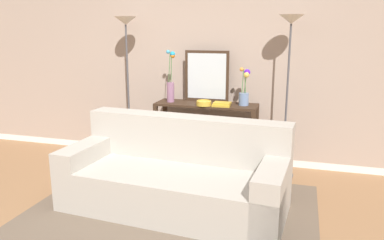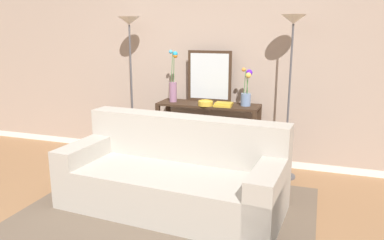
{
  "view_description": "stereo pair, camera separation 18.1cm",
  "coord_description": "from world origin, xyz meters",
  "px_view_note": "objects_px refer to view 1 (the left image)",
  "views": [
    {
      "loc": [
        1.42,
        -2.6,
        1.75
      ],
      "look_at": [
        0.26,
        1.34,
        0.77
      ],
      "focal_mm": 35.58,
      "sensor_mm": 36.0,
      "label": 1
    },
    {
      "loc": [
        1.59,
        -2.55,
        1.75
      ],
      "look_at": [
        0.26,
        1.34,
        0.77
      ],
      "focal_mm": 35.58,
      "sensor_mm": 36.0,
      "label": 2
    }
  ],
  "objects_px": {
    "floor_lamp_left": "(127,49)",
    "floor_lamp_right": "(290,52)",
    "wall_mirror": "(207,76)",
    "vase_short_flowers": "(244,92)",
    "book_stack": "(222,104)",
    "vase_tall_flowers": "(171,84)",
    "console_table": "(206,123)",
    "book_row_under_console": "(182,160)",
    "fruit_bowl": "(204,103)",
    "couch": "(176,178)"
  },
  "relations": [
    {
      "from": "console_table",
      "to": "floor_lamp_left",
      "type": "bearing_deg",
      "value": -178.17
    },
    {
      "from": "fruit_bowl",
      "to": "book_row_under_console",
      "type": "xyz_separation_m",
      "value": [
        -0.33,
        0.13,
        -0.82
      ]
    },
    {
      "from": "vase_short_flowers",
      "to": "book_row_under_console",
      "type": "distance_m",
      "value": 1.25
    },
    {
      "from": "vase_short_flowers",
      "to": "floor_lamp_right",
      "type": "bearing_deg",
      "value": -6.31
    },
    {
      "from": "book_row_under_console",
      "to": "vase_tall_flowers",
      "type": "bearing_deg",
      "value": -174.23
    },
    {
      "from": "floor_lamp_right",
      "to": "fruit_bowl",
      "type": "relative_size",
      "value": 10.38
    },
    {
      "from": "couch",
      "to": "fruit_bowl",
      "type": "distance_m",
      "value": 1.21
    },
    {
      "from": "vase_tall_flowers",
      "to": "vase_short_flowers",
      "type": "relative_size",
      "value": 1.42
    },
    {
      "from": "couch",
      "to": "book_row_under_console",
      "type": "height_order",
      "value": "couch"
    },
    {
      "from": "console_table",
      "to": "fruit_bowl",
      "type": "xyz_separation_m",
      "value": [
        0.0,
        -0.13,
        0.29
      ]
    },
    {
      "from": "fruit_bowl",
      "to": "wall_mirror",
      "type": "bearing_deg",
      "value": 97.69
    },
    {
      "from": "couch",
      "to": "floor_lamp_left",
      "type": "height_order",
      "value": "floor_lamp_left"
    },
    {
      "from": "console_table",
      "to": "vase_tall_flowers",
      "type": "relative_size",
      "value": 1.95
    },
    {
      "from": "floor_lamp_right",
      "to": "vase_tall_flowers",
      "type": "relative_size",
      "value": 2.9
    },
    {
      "from": "fruit_bowl",
      "to": "book_stack",
      "type": "xyz_separation_m",
      "value": [
        0.22,
        0.02,
        -0.01
      ]
    },
    {
      "from": "vase_short_flowers",
      "to": "fruit_bowl",
      "type": "height_order",
      "value": "vase_short_flowers"
    },
    {
      "from": "floor_lamp_left",
      "to": "floor_lamp_right",
      "type": "relative_size",
      "value": 1.0
    },
    {
      "from": "floor_lamp_right",
      "to": "fruit_bowl",
      "type": "height_order",
      "value": "floor_lamp_right"
    },
    {
      "from": "floor_lamp_right",
      "to": "floor_lamp_left",
      "type": "bearing_deg",
      "value": 180.0
    },
    {
      "from": "console_table",
      "to": "floor_lamp_left",
      "type": "relative_size",
      "value": 0.67
    },
    {
      "from": "fruit_bowl",
      "to": "book_stack",
      "type": "bearing_deg",
      "value": 4.13
    },
    {
      "from": "book_stack",
      "to": "vase_tall_flowers",
      "type": "bearing_deg",
      "value": 171.73
    },
    {
      "from": "floor_lamp_left",
      "to": "fruit_bowl",
      "type": "height_order",
      "value": "floor_lamp_left"
    },
    {
      "from": "floor_lamp_right",
      "to": "book_stack",
      "type": "distance_m",
      "value": 1.0
    },
    {
      "from": "couch",
      "to": "vase_tall_flowers",
      "type": "bearing_deg",
      "value": 111.46
    },
    {
      "from": "book_row_under_console",
      "to": "floor_lamp_right",
      "type": "bearing_deg",
      "value": -1.47
    },
    {
      "from": "vase_tall_flowers",
      "to": "fruit_bowl",
      "type": "height_order",
      "value": "vase_tall_flowers"
    },
    {
      "from": "floor_lamp_left",
      "to": "vase_short_flowers",
      "type": "relative_size",
      "value": 4.12
    },
    {
      "from": "console_table",
      "to": "book_row_under_console",
      "type": "bearing_deg",
      "value": 180.0
    },
    {
      "from": "floor_lamp_left",
      "to": "wall_mirror",
      "type": "xyz_separation_m",
      "value": [
        1.02,
        0.2,
        -0.33
      ]
    },
    {
      "from": "floor_lamp_right",
      "to": "book_row_under_console",
      "type": "distance_m",
      "value": 1.96
    },
    {
      "from": "floor_lamp_right",
      "to": "vase_short_flowers",
      "type": "xyz_separation_m",
      "value": [
        -0.51,
        0.06,
        -0.5
      ]
    },
    {
      "from": "couch",
      "to": "floor_lamp_right",
      "type": "relative_size",
      "value": 1.17
    },
    {
      "from": "floor_lamp_left",
      "to": "floor_lamp_right",
      "type": "xyz_separation_m",
      "value": [
        2.04,
        -0.0,
        0.0
      ]
    },
    {
      "from": "vase_short_flowers",
      "to": "book_stack",
      "type": "distance_m",
      "value": 0.32
    },
    {
      "from": "couch",
      "to": "fruit_bowl",
      "type": "xyz_separation_m",
      "value": [
        0.0,
        1.07,
        0.56
      ]
    },
    {
      "from": "couch",
      "to": "vase_tall_flowers",
      "type": "height_order",
      "value": "vase_tall_flowers"
    },
    {
      "from": "vase_short_flowers",
      "to": "book_stack",
      "type": "height_order",
      "value": "vase_short_flowers"
    },
    {
      "from": "console_table",
      "to": "book_stack",
      "type": "height_order",
      "value": "book_stack"
    },
    {
      "from": "floor_lamp_left",
      "to": "vase_tall_flowers",
      "type": "xyz_separation_m",
      "value": [
        0.59,
        0.02,
        -0.43
      ]
    },
    {
      "from": "floor_lamp_left",
      "to": "fruit_bowl",
      "type": "distance_m",
      "value": 1.23
    },
    {
      "from": "floor_lamp_right",
      "to": "fruit_bowl",
      "type": "distance_m",
      "value": 1.17
    },
    {
      "from": "floor_lamp_right",
      "to": "vase_tall_flowers",
      "type": "height_order",
      "value": "floor_lamp_right"
    },
    {
      "from": "vase_short_flowers",
      "to": "fruit_bowl",
      "type": "xyz_separation_m",
      "value": [
        -0.47,
        -0.15,
        -0.14
      ]
    },
    {
      "from": "console_table",
      "to": "vase_short_flowers",
      "type": "bearing_deg",
      "value": 2.74
    },
    {
      "from": "floor_lamp_right",
      "to": "vase_tall_flowers",
      "type": "xyz_separation_m",
      "value": [
        -1.45,
        0.02,
        -0.43
      ]
    },
    {
      "from": "couch",
      "to": "vase_short_flowers",
      "type": "height_order",
      "value": "vase_short_flowers"
    },
    {
      "from": "floor_lamp_left",
      "to": "vase_tall_flowers",
      "type": "relative_size",
      "value": 2.89
    },
    {
      "from": "console_table",
      "to": "book_stack",
      "type": "bearing_deg",
      "value": -27.06
    },
    {
      "from": "vase_tall_flowers",
      "to": "book_stack",
      "type": "distance_m",
      "value": 0.73
    }
  ]
}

